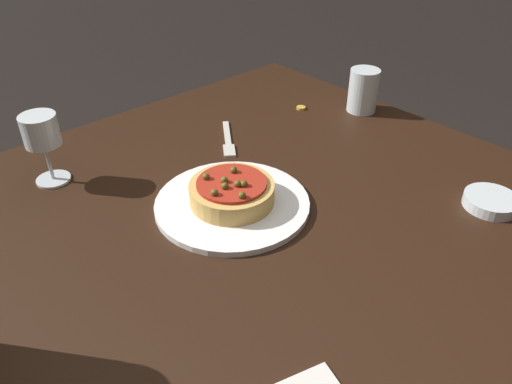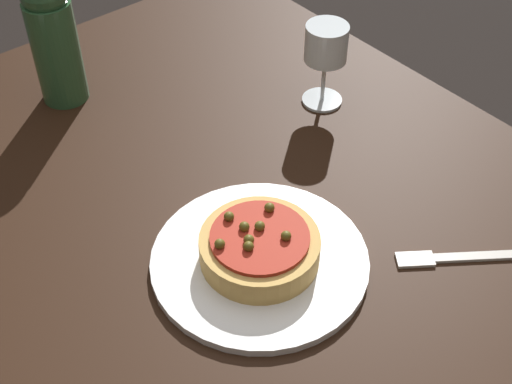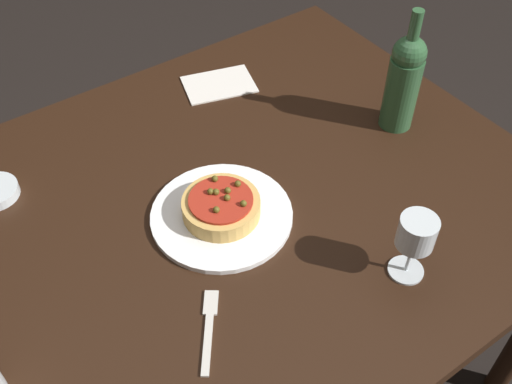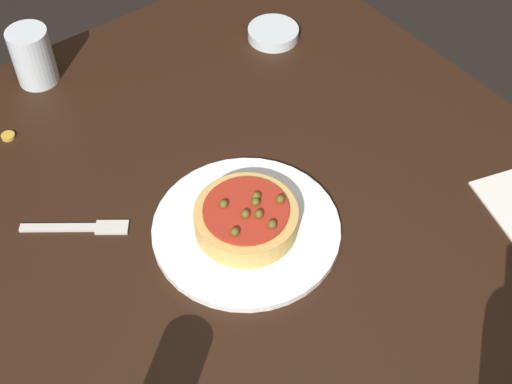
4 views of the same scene
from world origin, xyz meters
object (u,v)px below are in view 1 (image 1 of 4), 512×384
dining_table (222,258)px  dinner_plate (232,204)px  fork (228,141)px  bottle_cap (301,108)px  pizza (232,192)px  wine_glass (41,134)px  side_bowl (491,202)px  water_cup (363,90)px

dining_table → dinner_plate: size_ratio=4.46×
dining_table → fork: size_ratio=8.81×
fork → bottle_cap: bearing=128.2°
pizza → bottle_cap: 0.47m
pizza → wine_glass: bearing=-56.2°
dinner_plate → dining_table: bearing=27.2°
dinner_plate → side_bowl: (-0.36, 0.33, 0.01)m
dinner_plate → wine_glass: 0.40m
wine_glass → water_cup: bearing=163.7°
dining_table → side_bowl: 0.52m
side_bowl → bottle_cap: size_ratio=4.25×
dinner_plate → pizza: 0.03m
dining_table → bottle_cap: (-0.47, -0.24, 0.09)m
side_bowl → pizza: bearing=-42.4°
side_bowl → bottle_cap: bearing=-95.6°
dining_table → dinner_plate: dinner_plate is taller
dining_table → pizza: 0.13m
dinner_plate → pizza: pizza is taller
dining_table → pizza: (-0.05, -0.03, 0.12)m
dining_table → fork: bearing=-132.2°
dinner_plate → wine_glass: size_ratio=2.01×
pizza → side_bowl: size_ratio=1.57×
dinner_plate → pizza: bearing=25.6°
dinner_plate → fork: bearing=-127.9°
fork → dinner_plate: bearing=-1.7°
dinner_plate → side_bowl: 0.49m
wine_glass → pizza: bearing=123.8°
side_bowl → fork: bearing=-69.1°
wine_glass → side_bowl: (-0.58, 0.65, -0.10)m
pizza → dinner_plate: bearing=-154.4°
side_bowl → bottle_cap: side_bowl is taller
dining_table → pizza: pizza is taller
water_cup → side_bowl: bearing=69.4°
side_bowl → fork: size_ratio=0.68×
wine_glass → water_cup: (-0.74, 0.22, -0.05)m
wine_glass → side_bowl: wine_glass is taller
wine_glass → side_bowl: size_ratio=1.44×
bottle_cap → dinner_plate: bearing=27.1°
side_bowl → wine_glass: bearing=-48.4°
side_bowl → dining_table: bearing=-36.6°
pizza → water_cup: 0.54m
pizza → side_bowl: (-0.36, 0.33, -0.02)m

